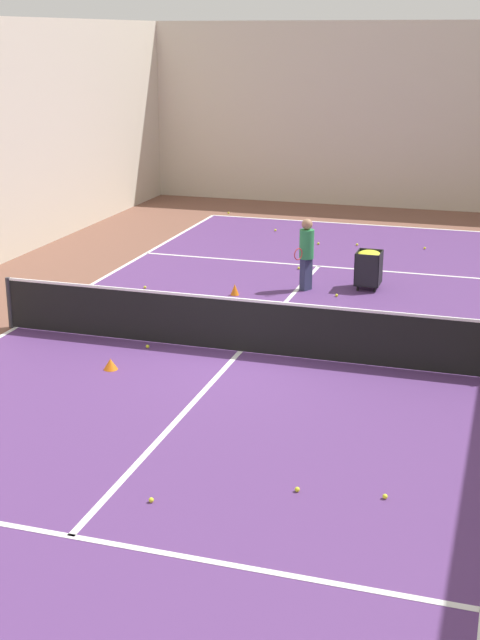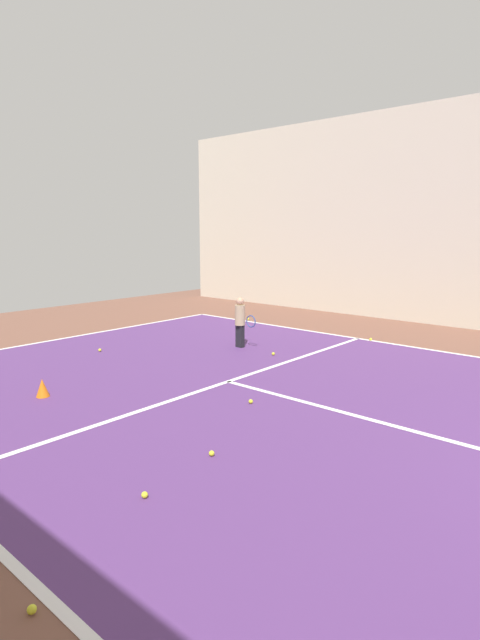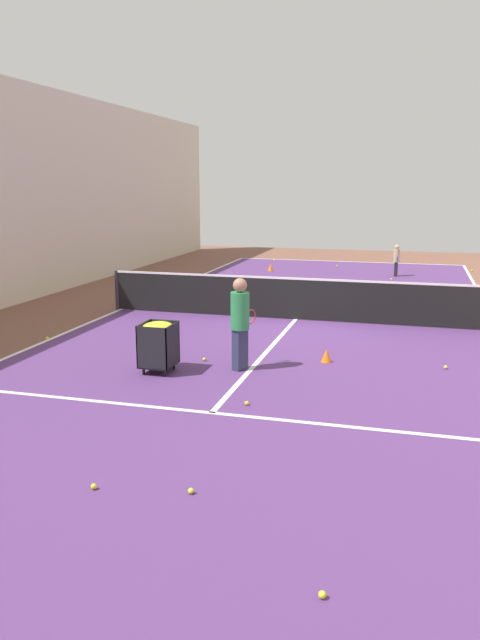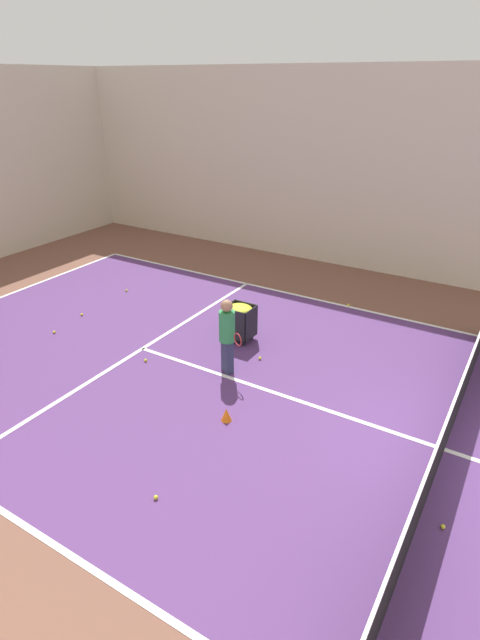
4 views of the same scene
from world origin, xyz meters
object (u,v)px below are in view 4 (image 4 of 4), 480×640
(coach_at_net, at_px, (227,332))
(training_cone_0, at_px, (226,414))
(ball_cart, at_px, (240,316))
(tennis_net, at_px, (449,424))

(coach_at_net, bearing_deg, training_cone_0, -31.30)
(ball_cart, distance_m, training_cone_0, 3.23)
(tennis_net, height_order, ball_cart, tennis_net)
(tennis_net, distance_m, training_cone_0, 3.87)
(training_cone_0, bearing_deg, tennis_net, -70.78)
(coach_at_net, height_order, training_cone_0, coach_at_net)
(coach_at_net, distance_m, ball_cart, 1.51)
(tennis_net, height_order, training_cone_0, tennis_net)
(tennis_net, bearing_deg, training_cone_0, 109.22)
(coach_at_net, relative_size, ball_cart, 1.84)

